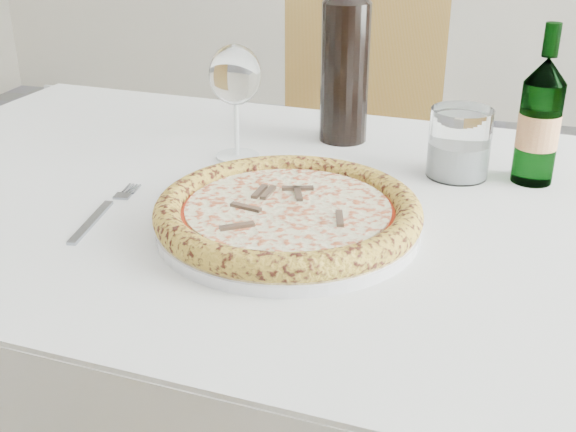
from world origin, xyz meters
name	(u,v)px	position (x,y,z in m)	size (l,w,h in m)	color
dining_table	(307,260)	(0.05, 0.02, 0.66)	(1.45, 0.93, 0.76)	brown
chair_far	(358,154)	(-0.02, 0.83, 0.53)	(0.43, 0.43, 0.93)	brown
plate	(288,224)	(0.05, -0.08, 0.76)	(0.32, 0.32, 0.02)	white
pizza	(288,211)	(0.05, -0.08, 0.78)	(0.32, 0.32, 0.03)	#D4B978
fork	(102,213)	(-0.19, -0.10, 0.76)	(0.03, 0.18, 0.00)	gray
wine_glass	(235,78)	(-0.09, 0.15, 0.88)	(0.08, 0.08, 0.17)	white
tumbler	(459,148)	(0.24, 0.16, 0.80)	(0.09, 0.09, 0.10)	white
beer_bottle	(540,121)	(0.34, 0.17, 0.84)	(0.06, 0.06, 0.22)	#26612C
wine_bottle	(345,58)	(0.05, 0.28, 0.89)	(0.08, 0.08, 0.32)	black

